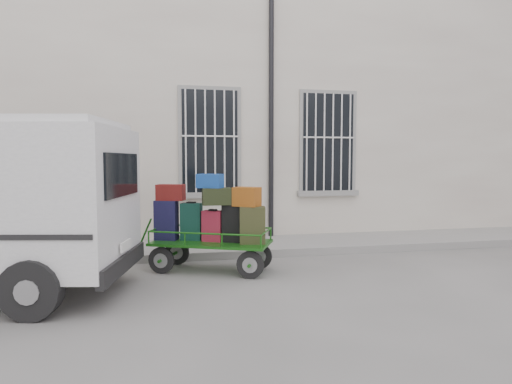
{
  "coord_description": "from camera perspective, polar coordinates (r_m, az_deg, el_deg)",
  "views": [
    {
      "loc": [
        -1.5,
        -6.91,
        1.84
      ],
      "look_at": [
        0.2,
        1.0,
        1.28
      ],
      "focal_mm": 32.0,
      "sensor_mm": 36.0,
      "label": 1
    }
  ],
  "objects": [
    {
      "name": "ground",
      "position": [
        7.31,
        0.15,
        -10.62
      ],
      "size": [
        80.0,
        80.0,
        0.0
      ],
      "primitive_type": "plane",
      "color": "#60605B",
      "rests_on": "ground"
    },
    {
      "name": "building",
      "position": [
        12.55,
        -5.25,
        9.26
      ],
      "size": [
        24.0,
        5.15,
        6.0
      ],
      "color": "beige",
      "rests_on": "ground"
    },
    {
      "name": "sidewalk",
      "position": [
        9.4,
        -2.72,
        -6.85
      ],
      "size": [
        24.0,
        1.7,
        0.15
      ],
      "primitive_type": "cube",
      "color": "gray",
      "rests_on": "ground"
    },
    {
      "name": "luggage_cart",
      "position": [
        7.58,
        -5.57,
        -3.9
      ],
      "size": [
        2.25,
        1.6,
        1.62
      ],
      "rotation": [
        0.0,
        0.0,
        -0.43
      ],
      "color": "black",
      "rests_on": "ground"
    }
  ]
}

